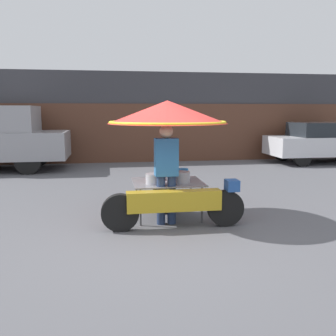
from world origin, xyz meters
TOP-DOWN VIEW (x-y plane):
  - ground_plane at (0.00, 0.00)m, footprint 36.00×36.00m
  - shopfront_building at (0.00, 9.31)m, footprint 28.00×2.06m
  - vendor_motorcycle_cart at (0.26, 0.91)m, footprint 2.32×2.06m
  - vendor_person at (0.18, 0.58)m, footprint 0.38×0.22m
  - parked_car at (6.97, 7.03)m, footprint 4.10×1.70m

SIDE VIEW (x-z plane):
  - ground_plane at x=0.00m, z-range 0.00..0.00m
  - parked_car at x=6.97m, z-range 0.02..1.48m
  - vendor_person at x=0.18m, z-range 0.10..1.77m
  - vendor_motorcycle_cart at x=0.26m, z-range 0.60..2.66m
  - shopfront_building at x=0.00m, z-range -0.01..3.27m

